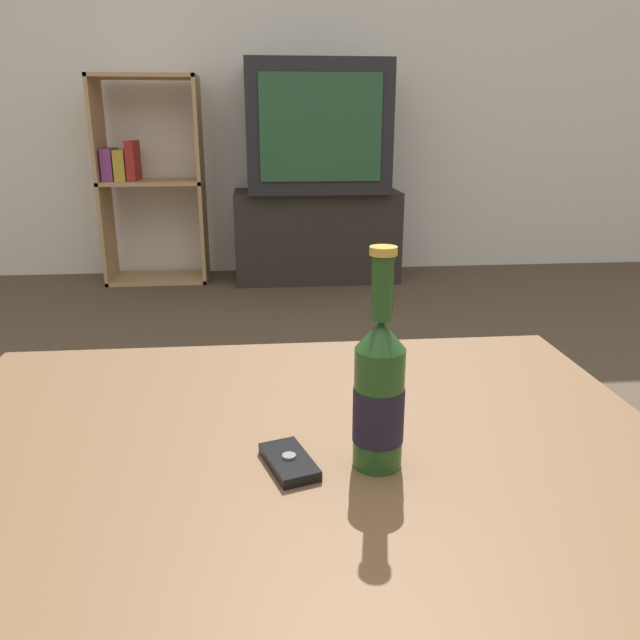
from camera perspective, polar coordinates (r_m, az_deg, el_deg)
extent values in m
cube|color=silver|center=(3.79, -5.36, 24.18)|extent=(8.00, 0.05, 2.60)
cube|color=brown|center=(0.86, -2.37, -12.80)|extent=(1.05, 0.83, 0.04)
cylinder|color=brown|center=(1.36, -23.85, -13.23)|extent=(0.07, 0.07, 0.41)
cylinder|color=brown|center=(1.38, 17.02, -11.84)|extent=(0.07, 0.07, 0.41)
cube|color=#28231E|center=(3.57, -0.31, 7.74)|extent=(0.91, 0.39, 0.50)
cube|color=black|center=(3.52, -0.33, 17.19)|extent=(0.75, 0.49, 0.67)
cube|color=#234C2D|center=(3.27, 0.08, 17.15)|extent=(0.62, 0.01, 0.52)
cube|color=tan|center=(3.67, -19.25, 11.79)|extent=(0.02, 0.30, 1.10)
cube|color=tan|center=(3.58, -10.79, 12.33)|extent=(0.02, 0.30, 1.10)
cube|color=tan|center=(3.70, -14.41, 3.75)|extent=(0.55, 0.30, 0.02)
cube|color=tan|center=(3.62, -15.08, 12.09)|extent=(0.55, 0.30, 0.02)
cube|color=tan|center=(3.61, -15.80, 20.64)|extent=(0.55, 0.30, 0.02)
cube|color=#7F3875|center=(3.65, -18.64, 13.32)|extent=(0.06, 0.21, 0.17)
cube|color=#B7932D|center=(3.64, -17.61, 13.35)|extent=(0.06, 0.21, 0.16)
cube|color=maroon|center=(3.62, -16.71, 13.78)|extent=(0.05, 0.21, 0.21)
cylinder|color=#1E4219|center=(0.79, 5.37, -8.04)|extent=(0.06, 0.06, 0.16)
cylinder|color=black|center=(0.79, 5.36, -8.55)|extent=(0.06, 0.06, 0.07)
cone|color=#1E4219|center=(0.75, 5.58, -1.32)|extent=(0.06, 0.06, 0.04)
cylinder|color=#1E4219|center=(0.73, 5.72, 2.95)|extent=(0.03, 0.03, 0.08)
cylinder|color=#B79333|center=(0.72, 5.82, 6.32)|extent=(0.03, 0.03, 0.01)
cube|color=black|center=(0.81, -2.84, -12.83)|extent=(0.08, 0.11, 0.01)
cylinder|color=slate|center=(0.81, -2.85, -12.31)|extent=(0.02, 0.02, 0.00)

